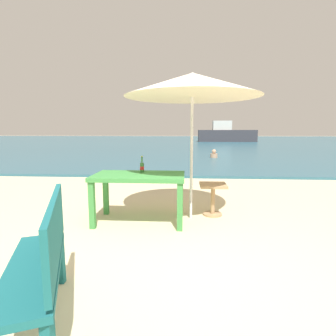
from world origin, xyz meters
name	(u,v)px	position (x,y,z in m)	size (l,w,h in m)	color
ground_plane	(181,259)	(0.00, 0.00, 0.00)	(120.00, 120.00, 0.00)	beige
sea_water	(185,141)	(0.00, 30.00, 0.04)	(120.00, 50.00, 0.08)	#2D6075
picnic_table_green	(139,181)	(-0.67, 1.20, 0.65)	(1.40, 0.80, 0.76)	#3D8C42
beer_bottle_amber	(142,167)	(-0.65, 1.39, 0.85)	(0.07, 0.07, 0.26)	#2D662D
patio_umbrella	(192,85)	(0.14, 1.40, 2.12)	(2.10, 2.10, 2.30)	silver
side_table_wood	(213,195)	(0.52, 1.60, 0.35)	(0.44, 0.44, 0.54)	tan
bench_teal_center	(43,256)	(-0.98, -1.06, 0.54)	(0.79, 1.25, 0.95)	#196066
swimmer_person	(214,154)	(1.47, 10.25, 0.24)	(0.34, 0.34, 0.41)	tan
boat_ferry	(226,134)	(4.76, 28.14, 0.93)	(6.52, 1.78, 2.37)	#38383F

